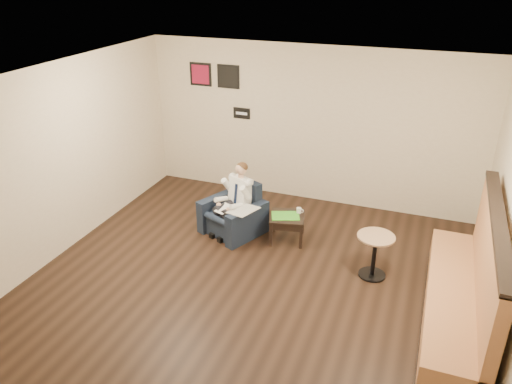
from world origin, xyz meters
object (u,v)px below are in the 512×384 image
(armchair, at_px, (233,210))
(green_folder, at_px, (285,216))
(cafe_table, at_px, (374,256))
(smartphone, at_px, (291,211))
(banquette, at_px, (461,273))
(side_table, at_px, (287,228))
(seated_man, at_px, (228,203))
(coffee_mug, at_px, (299,211))

(armchair, xyz_separation_m, green_folder, (0.88, 0.05, 0.03))
(green_folder, distance_m, cafe_table, 1.54)
(smartphone, height_order, banquette, banquette)
(smartphone, bearing_deg, green_folder, -103.96)
(green_folder, xyz_separation_m, cafe_table, (1.45, -0.50, -0.11))
(side_table, bearing_deg, armchair, -175.46)
(smartphone, bearing_deg, seated_man, -163.74)
(coffee_mug, bearing_deg, banquette, -30.03)
(green_folder, bearing_deg, seated_man, -171.13)
(side_table, xyz_separation_m, green_folder, (-0.02, -0.02, 0.22))
(green_folder, bearing_deg, armchair, -176.96)
(armchair, relative_size, cafe_table, 1.30)
(seated_man, relative_size, cafe_table, 1.72)
(cafe_table, bearing_deg, seated_man, 171.37)
(smartphone, xyz_separation_m, cafe_table, (1.42, -0.69, -0.11))
(green_folder, height_order, coffee_mug, coffee_mug)
(seated_man, relative_size, green_folder, 2.60)
(seated_man, distance_m, smartphone, 1.02)
(seated_man, relative_size, smartphone, 8.35)
(coffee_mug, height_order, banquette, banquette)
(green_folder, bearing_deg, coffee_mug, 46.33)
(green_folder, distance_m, coffee_mug, 0.24)
(green_folder, relative_size, coffee_mug, 4.74)
(seated_man, bearing_deg, green_folder, 32.71)
(green_folder, distance_m, smartphone, 0.19)
(armchair, bearing_deg, smartphone, 38.00)
(green_folder, bearing_deg, cafe_table, -19.11)
(seated_man, distance_m, cafe_table, 2.41)
(cafe_table, bearing_deg, coffee_mug, 152.26)
(armchair, height_order, coffee_mug, armchair)
(coffee_mug, xyz_separation_m, smartphone, (-0.13, 0.01, -0.04))
(armchair, bearing_deg, side_table, 28.37)
(green_folder, relative_size, cafe_table, 0.66)
(smartphone, height_order, cafe_table, cafe_table)
(seated_man, bearing_deg, armchair, 90.00)
(seated_man, xyz_separation_m, green_folder, (0.92, 0.14, -0.12))
(armchair, xyz_separation_m, side_table, (0.90, 0.07, -0.19))
(side_table, bearing_deg, cafe_table, -20.28)
(smartphone, bearing_deg, banquette, -31.53)
(seated_man, height_order, banquette, banquette)
(banquette, bearing_deg, smartphone, 151.10)
(seated_man, relative_size, side_table, 2.12)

